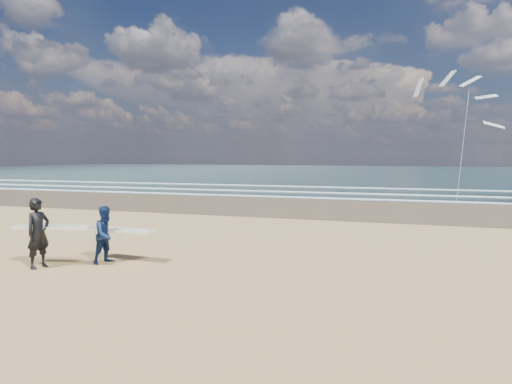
% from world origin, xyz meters
% --- Properties ---
extents(ocean, '(220.00, 100.00, 0.02)m').
position_xyz_m(ocean, '(20.00, 72.00, 0.01)').
color(ocean, '#183136').
rests_on(ocean, ground).
extents(surfer_near, '(2.26, 1.22, 1.94)m').
position_xyz_m(surfer_near, '(-0.29, 0.50, 0.98)').
color(surfer_near, black).
rests_on(surfer_near, ground).
extents(surfer_far, '(2.23, 1.16, 1.65)m').
position_xyz_m(surfer_far, '(1.11, 1.59, 0.83)').
color(surfer_far, '#0C1C43').
rests_on(surfer_far, ground).
extents(kite_1, '(6.76, 4.84, 9.52)m').
position_xyz_m(kite_1, '(13.02, 24.45, 5.60)').
color(kite_1, slate).
rests_on(kite_1, ground).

